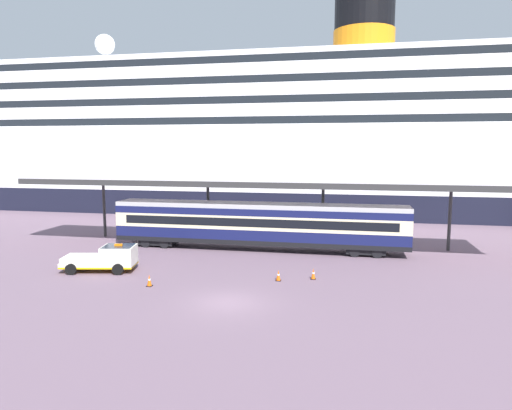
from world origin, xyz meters
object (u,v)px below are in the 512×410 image
traffic_cone_near (313,274)px  traffic_cone_mid (278,275)px  cruise_ship (366,140)px  train_carriage (258,224)px  service_truck (106,258)px  traffic_cone_far (149,280)px

traffic_cone_near → traffic_cone_mid: bearing=-160.2°
cruise_ship → train_carriage: 34.53m
service_truck → traffic_cone_far: bearing=-31.3°
cruise_ship → traffic_cone_near: bearing=-96.9°
cruise_ship → traffic_cone_far: 47.38m
traffic_cone_mid → traffic_cone_far: (-8.03, -2.85, 0.02)m
train_carriage → service_truck: 13.14m
service_truck → traffic_cone_far: size_ratio=7.04×
traffic_cone_mid → traffic_cone_far: traffic_cone_far is taller
service_truck → traffic_cone_mid: bearing=0.2°
train_carriage → service_truck: bearing=-136.6°
traffic_cone_mid → traffic_cone_far: 8.53m
service_truck → traffic_cone_far: service_truck is taller
service_truck → cruise_ship: bearing=64.3°
train_carriage → traffic_cone_far: train_carriage is taller
cruise_ship → service_truck: bearing=-115.7°
service_truck → traffic_cone_mid: size_ratio=7.47×
traffic_cone_near → traffic_cone_mid: (-2.29, -0.82, -0.01)m
traffic_cone_mid → cruise_ship: bearing=80.1°
cruise_ship → traffic_cone_far: size_ratio=192.84×
train_carriage → traffic_cone_near: train_carriage is taller
train_carriage → traffic_cone_near: bearing=-56.2°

